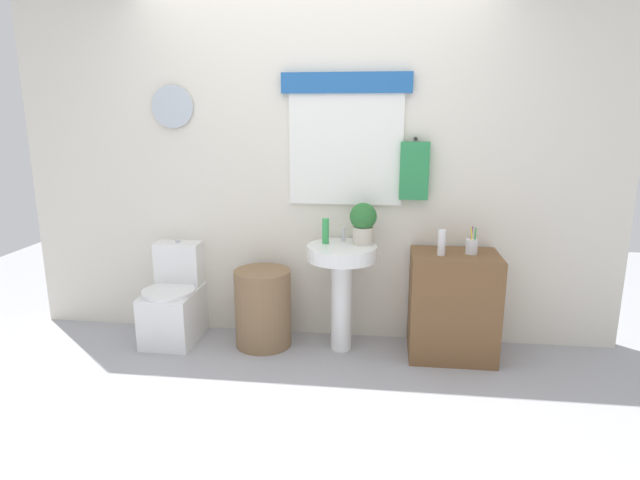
# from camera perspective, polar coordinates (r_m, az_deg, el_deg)

# --- Properties ---
(ground_plane) EXTENTS (8.00, 8.00, 0.00)m
(ground_plane) POSITION_cam_1_polar(r_m,az_deg,el_deg) (3.18, -3.39, -17.86)
(ground_plane) COLOR #A3A3A8
(back_wall) EXTENTS (4.40, 0.18, 2.60)m
(back_wall) POSITION_cam_1_polar(r_m,az_deg,el_deg) (3.86, -0.47, 8.32)
(back_wall) COLOR silver
(back_wall) RESTS_ON ground_plane
(toilet) EXTENTS (0.38, 0.51, 0.73)m
(toilet) POSITION_cam_1_polar(r_m,az_deg,el_deg) (4.11, -15.45, -6.58)
(toilet) COLOR white
(toilet) RESTS_ON ground_plane
(laundry_hamper) EXTENTS (0.41, 0.41, 0.57)m
(laundry_hamper) POSITION_cam_1_polar(r_m,az_deg,el_deg) (3.87, -6.19, -7.31)
(laundry_hamper) COLOR #846647
(laundry_hamper) RESTS_ON ground_plane
(pedestal_sink) EXTENTS (0.49, 0.49, 0.77)m
(pedestal_sink) POSITION_cam_1_polar(r_m,az_deg,el_deg) (3.69, 2.37, -3.60)
(pedestal_sink) COLOR white
(pedestal_sink) RESTS_ON ground_plane
(faucet) EXTENTS (0.03, 0.03, 0.10)m
(faucet) POSITION_cam_1_polar(r_m,az_deg,el_deg) (3.74, 2.56, 0.58)
(faucet) COLOR silver
(faucet) RESTS_ON pedestal_sink
(wooden_cabinet) EXTENTS (0.59, 0.44, 0.73)m
(wooden_cabinet) POSITION_cam_1_polar(r_m,az_deg,el_deg) (3.78, 14.17, -6.86)
(wooden_cabinet) COLOR brown
(wooden_cabinet) RESTS_ON ground_plane
(soap_bottle) EXTENTS (0.05, 0.05, 0.18)m
(soap_bottle) POSITION_cam_1_polar(r_m,az_deg,el_deg) (3.68, 0.61, 0.98)
(soap_bottle) COLOR green
(soap_bottle) RESTS_ON pedestal_sink
(potted_plant) EXTENTS (0.19, 0.19, 0.29)m
(potted_plant) POSITION_cam_1_polar(r_m,az_deg,el_deg) (3.65, 4.69, 2.01)
(potted_plant) COLOR beige
(potted_plant) RESTS_ON pedestal_sink
(lotion_bottle) EXTENTS (0.05, 0.05, 0.17)m
(lotion_bottle) POSITION_cam_1_polar(r_m,az_deg,el_deg) (3.60, 13.03, -0.27)
(lotion_bottle) COLOR white
(lotion_bottle) RESTS_ON wooden_cabinet
(toothbrush_cup) EXTENTS (0.08, 0.08, 0.19)m
(toothbrush_cup) POSITION_cam_1_polar(r_m,az_deg,el_deg) (3.69, 16.09, -0.63)
(toothbrush_cup) COLOR silver
(toothbrush_cup) RESTS_ON wooden_cabinet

